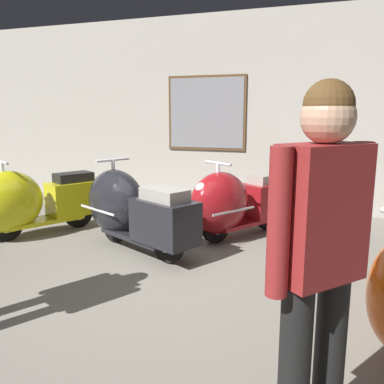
% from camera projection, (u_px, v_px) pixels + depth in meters
% --- Properties ---
extents(ground_plane, '(60.00, 60.00, 0.00)m').
position_uv_depth(ground_plane, '(150.00, 287.00, 3.80)').
color(ground_plane, slate).
extents(showroom_back_wall, '(18.00, 0.63, 3.20)m').
position_uv_depth(showroom_back_wall, '(249.00, 113.00, 6.75)').
color(showroom_back_wall, '#ADA89E').
rests_on(showroom_back_wall, ground).
extents(scooter_0, '(1.24, 1.69, 1.02)m').
position_uv_depth(scooter_0, '(30.00, 201.00, 5.29)').
color(scooter_0, black).
rests_on(scooter_0, ground).
extents(scooter_1, '(1.77, 1.20, 1.06)m').
position_uv_depth(scooter_1, '(130.00, 209.00, 4.82)').
color(scooter_1, black).
rests_on(scooter_1, ground).
extents(scooter_2, '(1.28, 1.66, 1.02)m').
position_uv_depth(scooter_2, '(235.00, 203.00, 5.22)').
color(scooter_2, black).
rests_on(scooter_2, ground).
extents(visitor_0, '(0.44, 0.47, 1.74)m').
position_uv_depth(visitor_0, '(319.00, 248.00, 1.81)').
color(visitor_0, black).
rests_on(visitor_0, ground).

